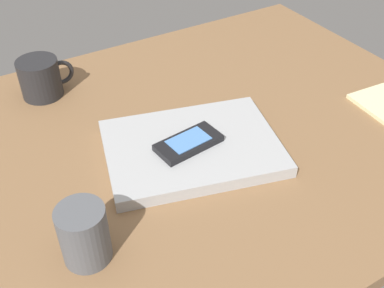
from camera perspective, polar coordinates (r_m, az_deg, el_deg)
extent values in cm
cube|color=olive|center=(85.30, -3.79, -1.05)|extent=(120.00, 80.00, 3.00)
cube|color=#B7BABC|center=(82.03, 0.00, -0.46)|extent=(34.87, 28.95, 2.28)
cube|color=black|center=(80.33, -0.43, 0.13)|extent=(12.10, 6.91, 1.19)
cube|color=#5993E0|center=(79.92, -0.44, 0.50)|extent=(7.61, 5.17, 0.14)
cylinder|color=#262628|center=(100.71, -18.21, 7.70)|extent=(8.32, 8.32, 8.01)
torus|color=#262628|center=(101.47, -15.80, 8.47)|extent=(5.38, 0.90, 5.38)
cylinder|color=#595B60|center=(65.40, -13.15, -10.77)|extent=(6.79, 6.79, 9.07)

